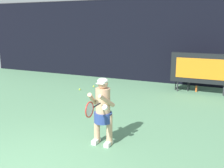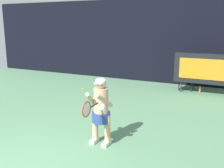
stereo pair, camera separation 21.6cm
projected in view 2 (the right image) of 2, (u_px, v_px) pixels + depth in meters
backdrop_screen at (156, 41)px, 11.52m from camera, size 18.00×0.12×3.66m
scoreboard at (205, 69)px, 9.62m from camera, size 2.20×0.21×1.50m
umpire_chair at (187, 74)px, 10.38m from camera, size 0.52×0.44×1.08m
water_bottle at (200, 89)px, 10.03m from camera, size 0.07×0.07×0.27m
tennis_player at (101, 109)px, 5.61m from camera, size 0.53×0.60×1.46m
tennis_racket at (87, 109)px, 5.01m from camera, size 0.03×0.60×0.31m
tennis_ball_loose at (83, 89)px, 10.43m from camera, size 0.07×0.07×0.07m
tennis_ball_spare at (97, 86)px, 10.91m from camera, size 0.07×0.07×0.07m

